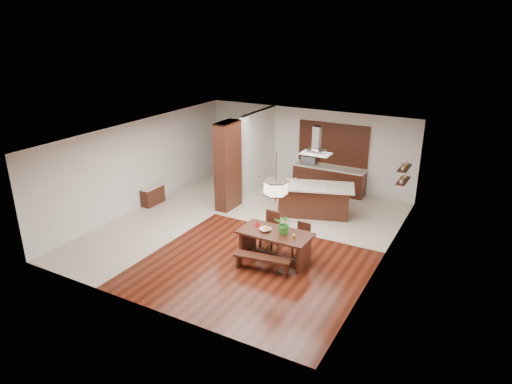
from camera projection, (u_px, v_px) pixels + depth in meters
The scene contains 25 objects.
room_shell at pixel (247, 163), 12.94m from camera, with size 9.00×9.04×2.92m.
tile_hallway at pixel (174, 212), 14.90m from camera, with size 2.50×9.00×0.01m, color beige.
tile_kitchen at pixel (317, 209), 15.15m from camera, with size 5.50×4.00×0.01m, color beige.
soffit_band at pixel (247, 135), 12.65m from camera, with size 8.00×9.00×0.02m, color #38190E.
partition_pier at pixel (228, 166), 14.77m from camera, with size 0.45×1.00×2.90m, color black.
partition_stub at pixel (259, 151), 16.49m from camera, with size 0.18×2.40×2.90m, color silver.
hallway_console at pixel (153, 195), 15.44m from camera, with size 0.37×0.88×0.63m, color black.
hallway_doorway at pixel (243, 150), 18.12m from camera, with size 1.10×0.20×2.10m, color black.
rear_counter at pixel (329, 180), 16.49m from camera, with size 2.60×0.62×0.95m.
kitchen_window at pixel (333, 144), 16.25m from camera, with size 2.60×0.08×1.50m, color #AA5E33.
shelf_lower at pixel (403, 181), 13.56m from camera, with size 0.26×0.90×0.04m, color black.
shelf_upper at pixel (405, 168), 13.41m from camera, with size 0.26×0.90×0.04m, color black.
dining_table at pixel (275, 239), 11.75m from camera, with size 1.89×0.96×0.78m.
dining_bench at pixel (262, 264), 11.33m from camera, with size 1.43×0.31×0.40m, color black, non-canonical shape.
dining_chair_left at pixel (269, 230), 12.46m from camera, with size 0.44×0.44×0.99m, color black, non-canonical shape.
dining_chair_right at pixel (301, 240), 12.05m from camera, with size 0.39×0.39×0.87m, color black, non-canonical shape.
pendant_lantern at pixel (276, 178), 11.16m from camera, with size 0.64×0.64×1.31m, color beige, non-canonical shape.
foliage_plant at pixel (284, 224), 11.52m from camera, with size 0.47×0.40×0.52m, color #317B29.
fruit_bowl at pixel (265, 230), 11.73m from camera, with size 0.29×0.29×0.07m, color beige.
napkin_cone at pixel (257, 223), 11.98m from camera, with size 0.12×0.12×0.20m, color #A30E0B.
gold_ornament at pixel (294, 237), 11.31m from camera, with size 0.08×0.08×0.11m, color gold.
kitchen_island at pixel (314, 200), 14.47m from camera, with size 2.72×1.83×1.03m.
range_hood at pixel (317, 140), 13.79m from camera, with size 0.90×0.55×0.87m, color silver, non-canonical shape.
island_cup at pixel (325, 186), 14.06m from camera, with size 0.14×0.14×0.11m, color silver.
microwave at pixel (309, 160), 16.66m from camera, with size 0.54×0.37×0.30m, color silver.
Camera 1 is at (6.21, -10.73, 5.86)m, focal length 32.00 mm.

